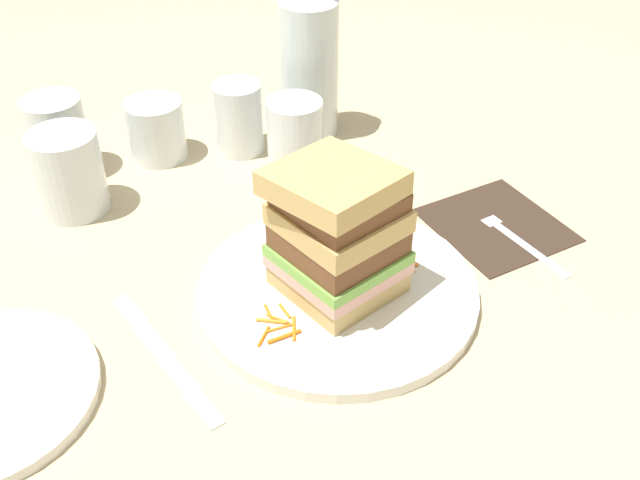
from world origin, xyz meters
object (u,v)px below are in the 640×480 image
at_px(napkin_dark, 496,224).
at_px(empty_tumbler_1, 156,130).
at_px(juice_glass, 295,143).
at_px(empty_tumbler_0, 69,172).
at_px(water_bottle, 309,56).
at_px(empty_tumbler_3, 239,118).
at_px(fork, 510,232).
at_px(sandwich, 336,233).
at_px(empty_tumbler_2, 58,136).
at_px(knife, 168,360).
at_px(main_plate, 336,292).

bearing_deg(napkin_dark, empty_tumbler_1, 127.02).
distance_m(juice_glass, empty_tumbler_0, 0.27).
xyz_separation_m(water_bottle, empty_tumbler_3, (-0.10, 0.01, -0.06)).
distance_m(napkin_dark, empty_tumbler_1, 0.44).
distance_m(empty_tumbler_0, empty_tumbler_1, 0.14).
relative_size(napkin_dark, empty_tumbler_1, 1.86).
bearing_deg(empty_tumbler_1, empty_tumbler_0, -155.36).
bearing_deg(fork, napkin_dark, 89.60).
bearing_deg(sandwich, empty_tumbler_3, 79.92).
bearing_deg(juice_glass, napkin_dark, -57.93).
bearing_deg(empty_tumbler_1, juice_glass, -46.04).
bearing_deg(juice_glass, sandwich, -111.24).
relative_size(juice_glass, empty_tumbler_2, 1.01).
relative_size(juice_glass, empty_tumbler_3, 1.08).
bearing_deg(knife, water_bottle, 41.23).
bearing_deg(fork, empty_tumbler_0, 141.41).
xyz_separation_m(napkin_dark, fork, (-0.00, -0.02, 0.00)).
xyz_separation_m(napkin_dark, empty_tumbler_3, (-0.17, 0.31, 0.04)).
bearing_deg(main_plate, empty_tumbler_2, 112.32).
distance_m(napkin_dark, empty_tumbler_0, 0.49).
bearing_deg(knife, juice_glass, 38.72).
distance_m(water_bottle, empty_tumbler_1, 0.22).
distance_m(water_bottle, empty_tumbler_0, 0.34).
height_order(napkin_dark, empty_tumbler_0, empty_tumbler_0).
distance_m(knife, juice_glass, 0.34).
xyz_separation_m(napkin_dark, knife, (-0.40, 0.01, 0.00)).
xyz_separation_m(sandwich, water_bottle, (0.16, 0.30, 0.03)).
bearing_deg(juice_glass, knife, -141.28).
bearing_deg(main_plate, water_bottle, 62.67).
relative_size(water_bottle, empty_tumbler_0, 2.53).
relative_size(sandwich, knife, 0.71).
bearing_deg(knife, empty_tumbler_0, 88.55).
bearing_deg(sandwich, napkin_dark, 0.67).
distance_m(knife, water_bottle, 0.46).
xyz_separation_m(water_bottle, empty_tumbler_0, (-0.33, -0.01, -0.06)).
bearing_deg(main_plate, knife, 177.08).
bearing_deg(empty_tumbler_1, water_bottle, -13.97).
bearing_deg(empty_tumbler_3, napkin_dark, -61.58).
relative_size(fork, empty_tumbler_1, 2.15).
bearing_deg(water_bottle, napkin_dark, -77.87).
bearing_deg(main_plate, napkin_dark, 0.68).
xyz_separation_m(empty_tumbler_0, empty_tumbler_1, (0.13, 0.06, -0.01)).
xyz_separation_m(knife, juice_glass, (0.26, 0.21, 0.04)).
height_order(napkin_dark, empty_tumbler_1, empty_tumbler_1).
xyz_separation_m(sandwich, juice_glass, (0.09, 0.22, -0.04)).
relative_size(main_plate, knife, 1.41).
relative_size(main_plate, empty_tumbler_0, 2.86).
height_order(napkin_dark, knife, same).
height_order(main_plate, water_bottle, water_bottle).
relative_size(main_plate, empty_tumbler_2, 2.85).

